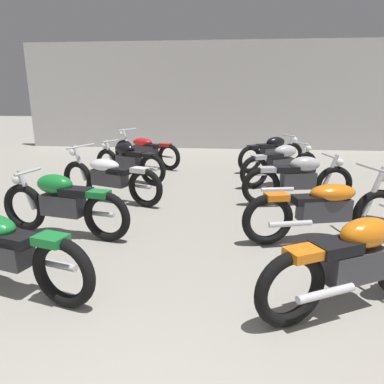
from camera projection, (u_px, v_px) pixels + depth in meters
The scene contains 10 objects.
back_wall at pixel (214, 96), 12.19m from camera, with size 13.30×0.24×3.60m, color #BCBAB7.
motorcycle_left_row_2 at pixel (62, 203), 4.71m from camera, with size 1.95×0.60×0.88m.
motorcycle_left_row_3 at pixel (109, 177), 6.26m from camera, with size 2.07×0.97×0.97m.
motorcycle_left_row_4 at pixel (129, 161), 7.71m from camera, with size 1.81×0.98×0.88m.
motorcycle_left_row_5 at pixel (145, 150), 9.26m from camera, with size 1.99×1.12×0.97m.
motorcycle_right_row_1 at pixel (355, 262), 3.06m from camera, with size 1.80×0.99×0.88m.
motorcycle_right_row_2 at pixel (325, 208), 4.52m from camera, with size 2.13×0.83×0.97m.
motorcycle_right_row_3 at pixel (299, 179), 6.06m from camera, with size 1.96×0.62×0.88m.
motorcycle_right_row_4 at pixel (281, 164), 7.40m from camera, with size 1.77×1.07×0.88m.
motorcycle_right_row_5 at pixel (272, 153), 8.82m from camera, with size 1.75×1.10×0.88m.
Camera 1 is at (0.45, -0.54, 1.86)m, focal length 32.98 mm.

